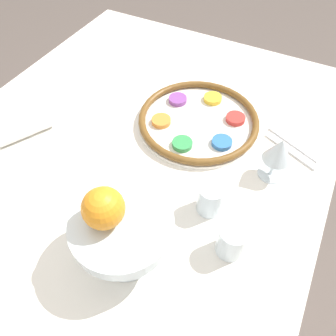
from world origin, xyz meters
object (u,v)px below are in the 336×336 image
at_px(fruit_stand, 122,230).
at_px(napkin_roll, 24,130).
at_px(seder_plate, 198,120).
at_px(orange_fruit, 103,208).
at_px(cup_near, 211,199).
at_px(cup_far, 232,241).
at_px(wine_glass, 279,151).

height_order(fruit_stand, napkin_roll, fruit_stand).
distance_m(seder_plate, orange_fruit, 0.46).
height_order(seder_plate, cup_near, cup_near).
height_order(seder_plate, fruit_stand, fruit_stand).
bearing_deg(seder_plate, fruit_stand, 3.47).
distance_m(fruit_stand, cup_far, 0.23).
xyz_separation_m(wine_glass, cup_near, (0.17, -0.10, -0.05)).
relative_size(fruit_stand, cup_near, 2.51).
xyz_separation_m(wine_glass, orange_fruit, (0.35, -0.24, 0.08)).
xyz_separation_m(wine_glass, napkin_roll, (0.18, -0.65, -0.06)).
distance_m(wine_glass, cup_far, 0.25).
distance_m(napkin_roll, cup_far, 0.63).
relative_size(seder_plate, orange_fruit, 4.38).
height_order(orange_fruit, cup_near, orange_fruit).
height_order(orange_fruit, napkin_roll, orange_fruit).
relative_size(seder_plate, cup_near, 4.35).
bearing_deg(fruit_stand, cup_far, 118.55).
bearing_deg(wine_glass, seder_plate, -109.73).
height_order(wine_glass, fruit_stand, same).
relative_size(napkin_roll, cup_near, 1.91).
bearing_deg(orange_fruit, fruit_stand, 104.39).
distance_m(orange_fruit, napkin_roll, 0.47).
xyz_separation_m(seder_plate, fruit_stand, (0.43, 0.03, 0.08)).
height_order(seder_plate, orange_fruit, orange_fruit).
relative_size(seder_plate, cup_far, 4.35).
bearing_deg(napkin_roll, fruit_stand, 68.92).
bearing_deg(seder_plate, orange_fruit, -0.09).
bearing_deg(orange_fruit, cup_near, 143.34).
bearing_deg(orange_fruit, seder_plate, 179.91).
height_order(seder_plate, napkin_roll, napkin_roll).
relative_size(wine_glass, cup_near, 1.55).
distance_m(wine_glass, fruit_stand, 0.41).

